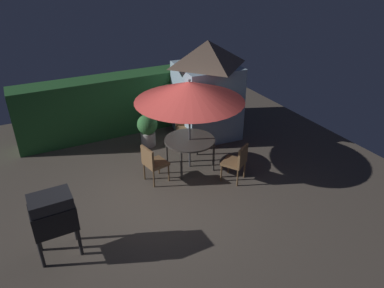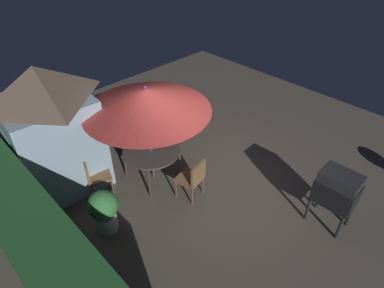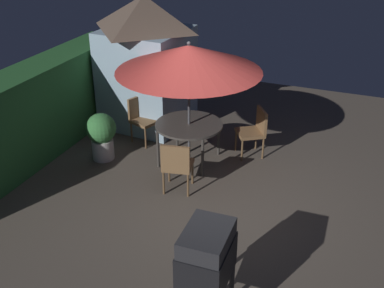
% 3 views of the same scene
% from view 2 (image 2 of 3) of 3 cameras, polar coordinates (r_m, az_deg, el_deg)
% --- Properties ---
extents(ground_plane, '(11.00, 11.00, 0.00)m').
position_cam_2_polar(ground_plane, '(7.16, 2.82, -6.29)').
color(ground_plane, brown).
extents(hedge_backdrop, '(5.54, 0.77, 1.66)m').
position_cam_2_polar(hedge_backdrop, '(5.37, -24.82, -17.10)').
color(hedge_backdrop, '#28602D').
rests_on(hedge_backdrop, ground).
extents(garden_shed, '(1.74, 1.77, 2.66)m').
position_cam_2_polar(garden_shed, '(6.87, -23.62, 2.42)').
color(garden_shed, '#9EBCD1').
rests_on(garden_shed, ground).
extents(patio_table, '(1.20, 1.20, 0.74)m').
position_cam_2_polar(patio_table, '(6.84, -7.16, -1.50)').
color(patio_table, '#47423D').
rests_on(patio_table, ground).
extents(patio_umbrella, '(2.48, 2.48, 2.22)m').
position_cam_2_polar(patio_umbrella, '(6.15, -8.04, 7.72)').
color(patio_umbrella, '#4C4C51').
rests_on(patio_umbrella, ground).
extents(bbq_grill, '(0.71, 0.52, 1.20)m').
position_cam_2_polar(bbq_grill, '(6.27, 24.19, -7.35)').
color(bbq_grill, black).
rests_on(bbq_grill, ground).
extents(chair_near_shed, '(0.64, 0.64, 0.90)m').
position_cam_2_polar(chair_near_shed, '(7.88, -4.33, 2.97)').
color(chair_near_shed, olive).
rests_on(chair_near_shed, ground).
extents(chair_far_side, '(0.59, 0.59, 0.90)m').
position_cam_2_polar(chair_far_side, '(6.79, -16.90, -5.17)').
color(chair_far_side, olive).
rests_on(chair_far_side, ground).
extents(chair_toward_hedge, '(0.55, 0.54, 0.90)m').
position_cam_2_polar(chair_toward_hedge, '(6.44, 0.18, -5.88)').
color(chair_toward_hedge, olive).
rests_on(chair_toward_hedge, ground).
extents(potted_plant_by_shed, '(0.54, 0.54, 0.89)m').
position_cam_2_polar(potted_plant_by_shed, '(6.08, -15.26, -11.09)').
color(potted_plant_by_shed, silver).
rests_on(potted_plant_by_shed, ground).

